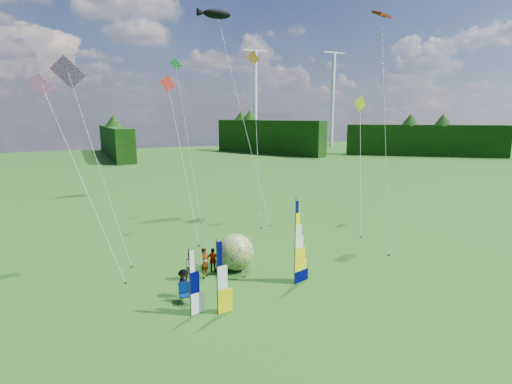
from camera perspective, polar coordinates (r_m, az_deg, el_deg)
name	(u,v)px	position (r m, az deg, el deg)	size (l,w,h in m)	color
ground	(305,304)	(22.24, 7.01, -15.66)	(220.00, 220.00, 0.00)	#377F24
treeline_ring	(307,232)	(20.77, 7.26, -5.73)	(210.00, 210.00, 8.00)	#18390C
turbine_left	(332,100)	(137.98, 10.87, 12.79)	(8.00, 1.20, 30.00)	silver
turbine_right	(255,99)	(131.29, -0.10, 13.09)	(8.00, 1.20, 30.00)	silver
feather_banner_main	(295,244)	(23.61, 5.61, -7.35)	(1.37, 0.10, 5.08)	#000140
side_banner_left	(217,279)	(20.37, -5.57, -12.26)	(1.06, 0.10, 3.84)	#E0E003
side_banner_far	(190,284)	(20.47, -9.42, -12.86)	(1.01, 0.10, 3.43)	white
bol_inflatable	(236,252)	(26.18, -2.94, -8.58)	(2.39, 2.39, 2.39)	navy
spectator_a	(205,263)	(25.27, -7.29, -9.99)	(0.69, 0.45, 1.89)	#66594C
spectator_b	(191,266)	(24.96, -9.21, -10.40)	(0.88, 0.43, 1.82)	#66594C
spectator_c	(184,283)	(22.89, -10.32, -12.73)	(1.04, 0.39, 1.61)	#66594C
spectator_d	(213,260)	(26.03, -6.13, -9.66)	(0.94, 0.38, 1.61)	#66594C
camp_chair	(185,294)	(22.25, -10.06, -14.12)	(0.65, 0.65, 1.13)	#00133D
kite_whale	(241,102)	(40.54, -2.16, 12.67)	(3.67, 15.50, 22.37)	black
kite_rainbow_delta	(98,154)	(29.04, -21.64, 5.10)	(6.51, 9.17, 14.74)	red
kite_parafoil	(386,115)	(32.33, 18.06, 10.37)	(7.40, 9.94, 19.83)	red
small_kite_red	(182,150)	(34.34, -10.55, 5.91)	(2.83, 11.85, 14.09)	red
small_kite_orange	(257,132)	(38.23, 0.11, 8.59)	(4.98, 9.69, 16.76)	orange
small_kite_yellow	(361,157)	(37.25, 14.75, 4.82)	(7.72, 9.62, 12.42)	#C2D90A
small_kite_pink	(82,173)	(26.24, -23.55, 2.48)	(6.13, 7.28, 12.97)	#F967C2
small_kite_green	(187,133)	(41.00, -9.78, 8.30)	(2.50, 11.05, 16.36)	green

